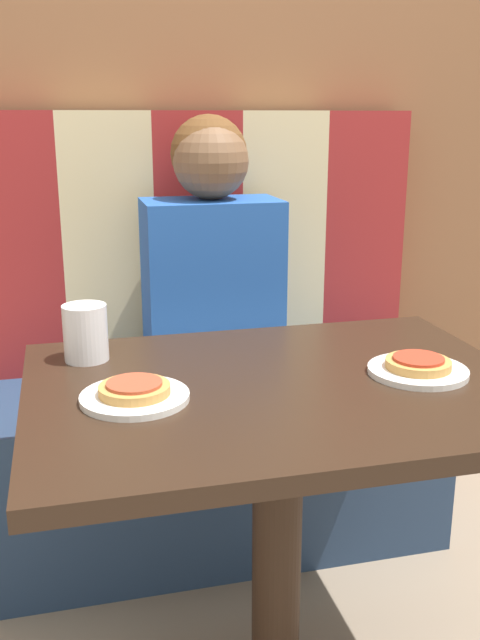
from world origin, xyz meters
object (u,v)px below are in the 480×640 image
object	(u,v)px
plate_right	(418,371)
pizza_left	(134,388)
person	(211,256)
pizza_right	(418,363)
drinking_cup	(86,333)
plate_left	(135,397)

from	to	relation	value
plate_right	pizza_left	xyz separation A→B (m)	(-0.55, 0.00, 0.02)
plate_right	pizza_left	bearing A→B (deg)	180.00
person	pizza_right	size ratio (longest dim) A/B	5.67
pizza_left	plate_right	bearing A→B (deg)	0.00
plate_right	drinking_cup	world-z (taller)	drinking_cup
drinking_cup	plate_left	bearing A→B (deg)	-73.35
person	pizza_left	world-z (taller)	person
drinking_cup	plate_right	bearing A→B (deg)	-21.28
plate_right	pizza_right	size ratio (longest dim) A/B	1.53
plate_left	pizza_left	size ratio (longest dim) A/B	1.53
pizza_right	drinking_cup	bearing A→B (deg)	158.72
plate_right	plate_left	bearing A→B (deg)	180.00
plate_right	pizza_right	distance (m)	0.02
person	pizza_left	distance (m)	0.70
pizza_left	drinking_cup	distance (m)	0.25
pizza_left	pizza_right	xyz separation A→B (m)	(0.55, 0.00, 0.00)
person	plate_right	bearing A→B (deg)	-66.72
person	pizza_left	bearing A→B (deg)	-113.28
person	pizza_left	size ratio (longest dim) A/B	5.67
drinking_cup	pizza_right	bearing A→B (deg)	-21.28
person	plate_right	size ratio (longest dim) A/B	3.70
plate_right	drinking_cup	distance (m)	0.67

